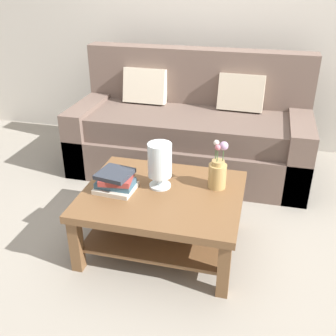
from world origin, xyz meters
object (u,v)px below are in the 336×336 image
object	(u,v)px
flower_pitcher	(218,172)
book_stack_main	(116,181)
coffee_table	(163,207)
glass_hurricane_vase	(160,162)
couch	(191,131)

from	to	relation	value
flower_pitcher	book_stack_main	bearing A→B (deg)	-162.82
coffee_table	book_stack_main	bearing A→B (deg)	-171.80
coffee_table	glass_hurricane_vase	bearing A→B (deg)	119.58
couch	flower_pitcher	xyz separation A→B (m)	(0.39, -1.07, 0.17)
coffee_table	book_stack_main	xyz separation A→B (m)	(-0.30, -0.04, 0.18)
book_stack_main	flower_pitcher	size ratio (longest dim) A/B	0.80
book_stack_main	glass_hurricane_vase	size ratio (longest dim) A/B	0.85
couch	coffee_table	world-z (taller)	couch
coffee_table	glass_hurricane_vase	size ratio (longest dim) A/B	3.33
couch	book_stack_main	distance (m)	1.30
book_stack_main	glass_hurricane_vase	bearing A→B (deg)	22.54
book_stack_main	flower_pitcher	distance (m)	0.67
couch	coffee_table	distance (m)	1.23
glass_hurricane_vase	coffee_table	bearing A→B (deg)	-60.42
coffee_table	glass_hurricane_vase	distance (m)	0.31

